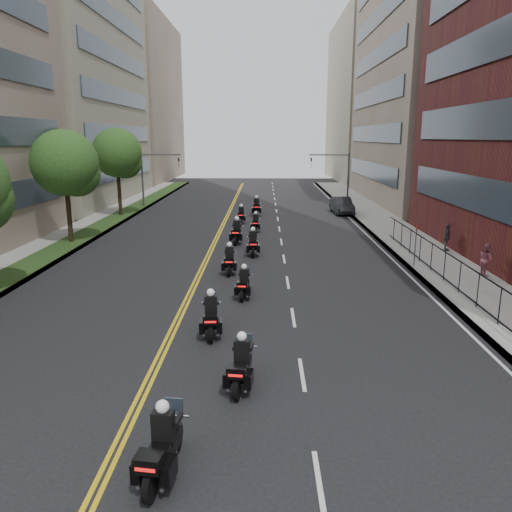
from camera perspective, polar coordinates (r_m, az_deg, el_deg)
The scene contains 25 objects.
ground at distance 11.82m, azimuth -9.92°, elevation -24.06°, with size 160.00×160.00×0.00m, color black.
sidewalk_right at distance 36.30m, azimuth 16.94°, elevation 1.63°, with size 4.00×90.00×0.15m, color gray.
sidewalk_left at distance 37.62m, azimuth -20.92°, elevation 1.72°, with size 4.00×90.00×0.15m, color gray.
grass_strip at distance 37.31m, azimuth -19.79°, elevation 1.87°, with size 2.00×90.00×0.04m, color #1E3B15.
building_right_tan at distance 60.91m, azimuth 20.94°, elevation 20.03°, with size 15.11×28.00×30.00m.
building_right_far at distance 89.52m, azimuth 14.18°, elevation 16.82°, with size 15.00×28.00×26.00m, color #9F9580.
building_left_mid at distance 62.79m, azimuth -23.18°, elevation 21.48°, with size 16.11×28.00×34.00m.
building_left_far at distance 90.61m, azimuth -15.03°, elevation 16.73°, with size 16.00×28.00×26.00m, color #816E5E.
iron_fence at distance 23.84m, azimuth 23.12°, elevation -2.86°, with size 0.05×28.00×1.50m.
street_trees at distance 30.77m, azimuth -24.42°, elevation 8.51°, with size 4.40×38.40×7.98m.
traffic_signal_right at distance 51.84m, azimuth 9.46°, elevation 9.46°, with size 4.09×0.20×5.60m.
traffic_signal_left at distance 52.58m, azimuth -11.87°, elevation 9.41°, with size 4.09×0.20×5.60m.
motorcycle_0 at distance 11.57m, azimuth -10.70°, elevation -20.80°, with size 0.72×2.36×1.74m.
motorcycle_1 at distance 14.84m, azimuth -1.71°, elevation -12.49°, with size 0.67×2.28×1.69m.
motorcycle_2 at distance 18.58m, azimuth -5.16°, elevation -6.98°, with size 0.63×2.36×1.74m.
motorcycle_3 at distance 22.76m, azimuth -1.40°, elevation -3.26°, with size 0.54×2.09×1.54m.
motorcycle_4 at distance 26.78m, azimuth -3.05°, elevation -0.58°, with size 0.53×2.29×1.69m.
motorcycle_5 at distance 30.84m, azimuth -0.35°, elevation 1.37°, with size 0.56×2.38×1.76m.
motorcycle_6 at distance 34.29m, azimuth -2.21°, elevation 2.66°, with size 0.60×2.53×1.87m.
motorcycle_7 at distance 38.71m, azimuth -0.05°, elevation 3.74°, with size 0.49×2.11×1.55m.
motorcycle_8 at distance 42.51m, azimuth -1.71°, elevation 4.64°, with size 0.50×2.19×1.62m.
motorcycle_9 at distance 46.66m, azimuth 0.06°, elevation 5.56°, with size 0.58×2.52×1.86m.
parked_sedan at distance 48.59m, azimuth 9.77°, elevation 5.73°, with size 1.65×4.72×1.56m, color black.
pedestrian_b at distance 28.38m, azimuth 24.83°, elevation -0.36°, with size 0.82×0.64×1.68m, color #9C5564.
pedestrian_c at distance 33.58m, azimuth 20.98°, elevation 2.03°, with size 1.02×0.43×1.74m, color #3D3C44.
Camera 1 is at (2.02, -9.18, 7.16)m, focal length 35.00 mm.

